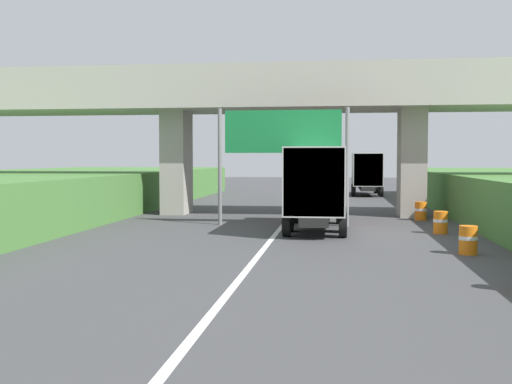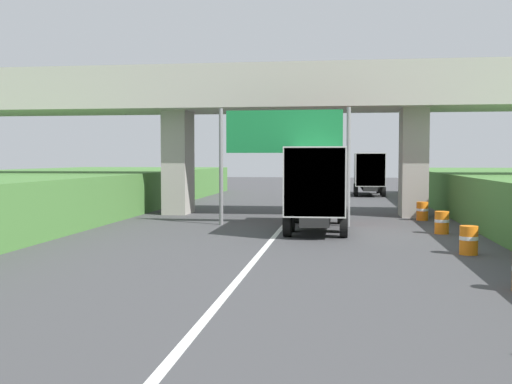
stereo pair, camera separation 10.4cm
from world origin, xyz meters
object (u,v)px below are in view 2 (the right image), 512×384
at_px(truck_red, 318,184).
at_px(construction_barrel_2, 469,240).
at_px(overhead_highway_sign, 284,139).
at_px(truck_silver, 369,172).
at_px(car_black, 331,184).
at_px(construction_barrel_4, 422,211).
at_px(construction_barrel_3, 442,222).
at_px(construction_barrel_5, 415,203).

relative_size(truck_red, construction_barrel_2, 8.11).
xyz_separation_m(overhead_highway_sign, truck_red, (1.57, -1.68, -1.94)).
distance_m(truck_silver, car_black, 3.22).
relative_size(overhead_highway_sign, truck_red, 0.81).
relative_size(car_black, construction_barrel_4, 4.56).
distance_m(construction_barrel_3, construction_barrel_5, 10.89).
height_order(overhead_highway_sign, truck_silver, overhead_highway_sign).
bearing_deg(truck_silver, construction_barrel_2, -87.06).
bearing_deg(construction_barrel_3, car_black, 100.06).
relative_size(truck_red, construction_barrel_4, 8.11).
distance_m(truck_red, construction_barrel_4, 7.08).
xyz_separation_m(car_black, construction_barrel_2, (4.68, -32.05, -0.40)).
distance_m(truck_red, car_black, 26.08).
relative_size(construction_barrel_2, construction_barrel_5, 1.00).
relative_size(overhead_highway_sign, construction_barrel_3, 6.53).
height_order(car_black, construction_barrel_3, car_black).
relative_size(truck_red, construction_barrel_3, 8.11).
distance_m(overhead_highway_sign, construction_barrel_2, 10.60).
distance_m(car_black, construction_barrel_5, 16.48).
distance_m(construction_barrel_2, construction_barrel_4, 10.89).
xyz_separation_m(truck_silver, construction_barrel_4, (1.63, -21.03, -1.47)).
xyz_separation_m(car_black, construction_barrel_3, (4.72, -26.60, -0.40)).
relative_size(car_black, construction_barrel_2, 4.56).
height_order(construction_barrel_4, construction_barrel_5, same).
xyz_separation_m(construction_barrel_3, construction_barrel_5, (0.21, 10.89, 0.00)).
relative_size(construction_barrel_4, construction_barrel_5, 1.00).
relative_size(overhead_highway_sign, construction_barrel_4, 6.53).
xyz_separation_m(truck_red, car_black, (0.24, 26.06, -1.08)).
xyz_separation_m(car_black, construction_barrel_4, (4.66, -21.16, -0.40)).
bearing_deg(truck_silver, construction_barrel_5, -83.06).
height_order(truck_silver, construction_barrel_4, truck_silver).
distance_m(overhead_highway_sign, truck_red, 3.00).
height_order(truck_red, construction_barrel_5, truck_red).
relative_size(truck_silver, construction_barrel_4, 8.11).
bearing_deg(truck_silver, construction_barrel_4, -85.57).
distance_m(construction_barrel_4, construction_barrel_5, 5.45).
bearing_deg(overhead_highway_sign, truck_red, -46.97).
distance_m(construction_barrel_2, construction_barrel_3, 5.44).
height_order(car_black, construction_barrel_5, car_black).
distance_m(truck_red, construction_barrel_3, 5.20).
bearing_deg(truck_red, overhead_highway_sign, 133.03).
bearing_deg(overhead_highway_sign, construction_barrel_5, 52.13).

